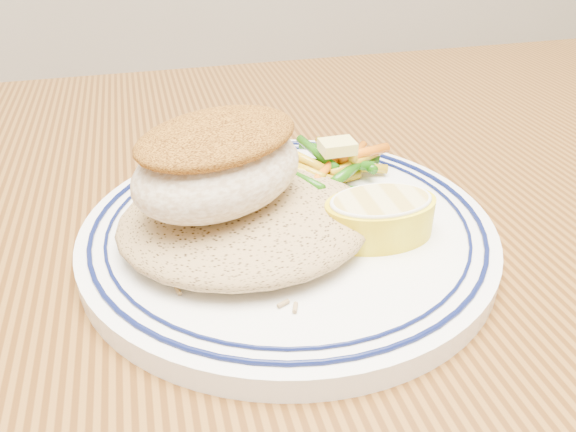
% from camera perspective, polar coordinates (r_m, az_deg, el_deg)
% --- Properties ---
extents(dining_table, '(1.50, 0.90, 0.75)m').
position_cam_1_polar(dining_table, '(0.40, 3.26, -17.78)').
color(dining_table, '#4E2C0F').
rests_on(dining_table, ground).
extents(plate, '(0.26, 0.26, 0.02)m').
position_cam_1_polar(plate, '(0.36, -0.00, -1.42)').
color(plate, white).
rests_on(plate, dining_table).
extents(rice_pilaf, '(0.16, 0.14, 0.03)m').
position_cam_1_polar(rice_pilaf, '(0.34, -4.29, 0.12)').
color(rice_pilaf, '#9D7D4E').
rests_on(rice_pilaf, plate).
extents(fish_fillet, '(0.13, 0.12, 0.05)m').
position_cam_1_polar(fish_fillet, '(0.32, -7.09, 5.45)').
color(fish_fillet, beige).
rests_on(fish_fillet, rice_pilaf).
extents(vegetable_pile, '(0.10, 0.10, 0.03)m').
position_cam_1_polar(vegetable_pile, '(0.40, 4.29, 4.98)').
color(vegetable_pile, '#BA9213').
rests_on(vegetable_pile, plate).
extents(butter_pat, '(0.02, 0.02, 0.01)m').
position_cam_1_polar(butter_pat, '(0.39, 5.05, 7.04)').
color(butter_pat, '#F1E576').
rests_on(butter_pat, vegetable_pile).
extents(lemon_wedge, '(0.07, 0.06, 0.03)m').
position_cam_1_polar(lemon_wedge, '(0.34, 9.29, 0.04)').
color(lemon_wedge, yellow).
rests_on(lemon_wedge, plate).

